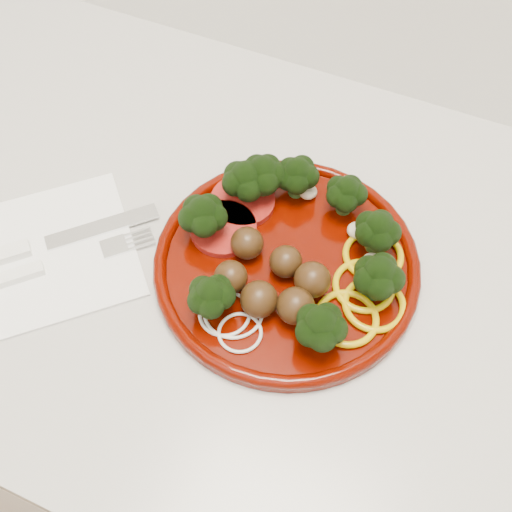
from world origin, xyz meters
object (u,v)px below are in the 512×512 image
at_px(knife, 24,250).
at_px(fork, 26,273).
at_px(plate, 289,253).
at_px(napkin, 51,253).

height_order(knife, fork, knife).
distance_m(plate, napkin, 0.25).
height_order(napkin, fork, fork).
relative_size(napkin, knife, 0.97).
bearing_deg(napkin, plate, 20.88).
bearing_deg(plate, fork, -152.84).
xyz_separation_m(napkin, knife, (-0.03, -0.01, 0.01)).
distance_m(napkin, fork, 0.04).
height_order(plate, fork, plate).
bearing_deg(knife, fork, -97.00).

